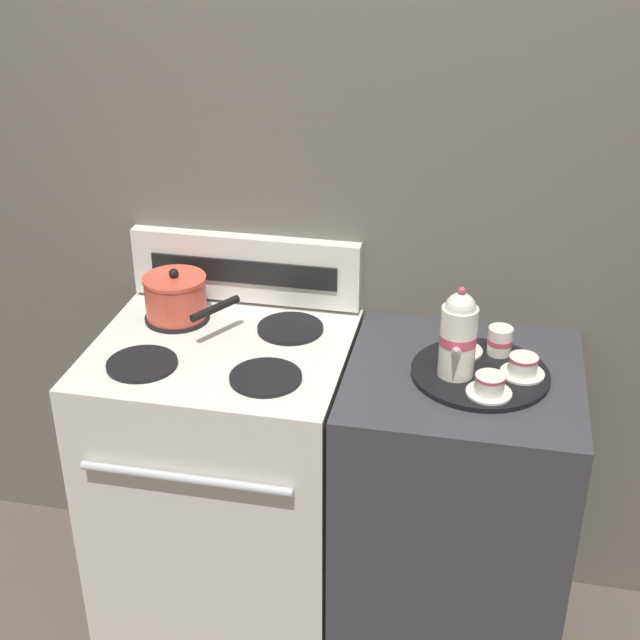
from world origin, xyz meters
TOP-DOWN VIEW (x-y plane):
  - ground_plane at (0.00, 0.00)m, footprint 6.00×6.00m
  - wall_back at (0.00, 0.33)m, footprint 6.00×0.05m
  - stove at (-0.31, -0.00)m, footprint 0.70×0.64m
  - control_panel at (-0.31, 0.28)m, footprint 0.69×0.05m
  - side_counter at (0.36, 0.00)m, footprint 0.62×0.61m
  - saucepan at (-0.48, 0.13)m, footprint 0.29×0.25m
  - serving_tray at (0.40, -0.01)m, footprint 0.36×0.36m
  - teapot at (0.33, -0.03)m, footprint 0.09×0.15m
  - teacup_left at (0.34, 0.09)m, footprint 0.11×0.11m
  - teacup_right at (0.50, -0.00)m, footprint 0.11×0.11m
  - teacup_front at (0.42, -0.11)m, footprint 0.11×0.11m
  - creamer_jug at (0.44, 0.10)m, footprint 0.07×0.07m

SIDE VIEW (x-z plane):
  - ground_plane at x=0.00m, z-range 0.00..0.00m
  - side_counter at x=0.36m, z-range 0.00..0.94m
  - stove at x=-0.31m, z-range 0.00..0.95m
  - serving_tray at x=0.40m, z-range 0.94..0.95m
  - teacup_left at x=0.34m, z-range 0.95..1.00m
  - teacup_right at x=0.50m, z-range 0.95..1.00m
  - teacup_front at x=0.42m, z-range 0.95..1.00m
  - creamer_jug at x=0.44m, z-range 0.95..1.03m
  - saucepan at x=-0.48m, z-range 0.94..1.09m
  - control_panel at x=-0.31m, z-range 0.95..1.15m
  - teapot at x=0.33m, z-range 0.94..1.19m
  - wall_back at x=0.00m, z-range 0.00..2.20m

